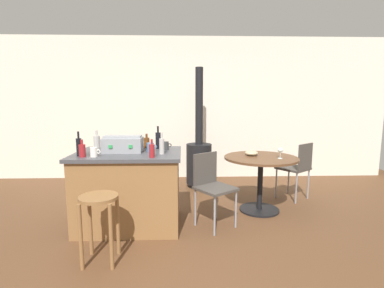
{
  "coord_description": "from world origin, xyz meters",
  "views": [
    {
      "loc": [
        0.02,
        -2.84,
        1.48
      ],
      "look_at": [
        0.14,
        0.8,
        0.94
      ],
      "focal_mm": 26.71,
      "sensor_mm": 36.0,
      "label": 1
    }
  ],
  "objects_px": {
    "bottle_2": "(79,147)",
    "serving_bowl": "(251,153)",
    "toolbox": "(123,144)",
    "cup_1": "(150,147)",
    "bottle_1": "(82,150)",
    "dining_table": "(261,170)",
    "bottle_0": "(147,142)",
    "bottle_3": "(152,150)",
    "kitchen_island": "(130,189)",
    "cup_2": "(94,152)",
    "bottle_4": "(97,142)",
    "wooden_stool": "(99,213)",
    "wood_stove": "(199,157)",
    "bottle_6": "(158,140)",
    "folding_chair_near": "(212,183)",
    "cup_0": "(166,146)",
    "bottle_5": "(162,146)",
    "folding_chair_far": "(297,166)",
    "wine_glass": "(280,150)"
  },
  "relations": [
    {
      "from": "bottle_1",
      "to": "serving_bowl",
      "type": "relative_size",
      "value": 1.05
    },
    {
      "from": "bottle_0",
      "to": "bottle_3",
      "type": "xyz_separation_m",
      "value": [
        0.14,
        -0.65,
        0.0
      ]
    },
    {
      "from": "bottle_0",
      "to": "bottle_1",
      "type": "xyz_separation_m",
      "value": [
        -0.61,
        -0.6,
        0.0
      ]
    },
    {
      "from": "bottle_3",
      "to": "cup_1",
      "type": "xyz_separation_m",
      "value": [
        -0.06,
        0.35,
        -0.02
      ]
    },
    {
      "from": "dining_table",
      "to": "cup_1",
      "type": "height_order",
      "value": "cup_1"
    },
    {
      "from": "bottle_1",
      "to": "wine_glass",
      "type": "distance_m",
      "value": 2.41
    },
    {
      "from": "bottle_5",
      "to": "bottle_2",
      "type": "bearing_deg",
      "value": -174.46
    },
    {
      "from": "bottle_2",
      "to": "serving_bowl",
      "type": "distance_m",
      "value": 2.21
    },
    {
      "from": "toolbox",
      "to": "serving_bowl",
      "type": "distance_m",
      "value": 1.73
    },
    {
      "from": "toolbox",
      "to": "bottle_1",
      "type": "xyz_separation_m",
      "value": [
        -0.37,
        -0.3,
        -0.02
      ]
    },
    {
      "from": "bottle_1",
      "to": "cup_1",
      "type": "height_order",
      "value": "bottle_1"
    },
    {
      "from": "serving_bowl",
      "to": "bottle_3",
      "type": "bearing_deg",
      "value": -146.64
    },
    {
      "from": "toolbox",
      "to": "cup_1",
      "type": "xyz_separation_m",
      "value": [
        0.32,
        0.01,
        -0.04
      ]
    },
    {
      "from": "folding_chair_far",
      "to": "cup_0",
      "type": "bearing_deg",
      "value": -160.67
    },
    {
      "from": "toolbox",
      "to": "bottle_5",
      "type": "relative_size",
      "value": 1.84
    },
    {
      "from": "folding_chair_near",
      "to": "bottle_6",
      "type": "xyz_separation_m",
      "value": [
        -0.65,
        0.28,
        0.49
      ]
    },
    {
      "from": "cup_0",
      "to": "cup_1",
      "type": "height_order",
      "value": "cup_1"
    },
    {
      "from": "kitchen_island",
      "to": "serving_bowl",
      "type": "bearing_deg",
      "value": 17.66
    },
    {
      "from": "bottle_3",
      "to": "kitchen_island",
      "type": "bearing_deg",
      "value": 133.14
    },
    {
      "from": "bottle_1",
      "to": "cup_2",
      "type": "height_order",
      "value": "bottle_1"
    },
    {
      "from": "toolbox",
      "to": "serving_bowl",
      "type": "relative_size",
      "value": 2.5
    },
    {
      "from": "bottle_0",
      "to": "kitchen_island",
      "type": "bearing_deg",
      "value": -119.21
    },
    {
      "from": "folding_chair_near",
      "to": "bottle_1",
      "type": "distance_m",
      "value": 1.51
    },
    {
      "from": "bottle_0",
      "to": "cup_2",
      "type": "bearing_deg",
      "value": -129.51
    },
    {
      "from": "wooden_stool",
      "to": "folding_chair_near",
      "type": "relative_size",
      "value": 0.73
    },
    {
      "from": "folding_chair_near",
      "to": "bottle_0",
      "type": "distance_m",
      "value": 0.99
    },
    {
      "from": "wooden_stool",
      "to": "kitchen_island",
      "type": "bearing_deg",
      "value": 81.14
    },
    {
      "from": "kitchen_island",
      "to": "toolbox",
      "type": "height_order",
      "value": "toolbox"
    },
    {
      "from": "bottle_1",
      "to": "bottle_5",
      "type": "height_order",
      "value": "bottle_5"
    },
    {
      "from": "folding_chair_far",
      "to": "cup_2",
      "type": "xyz_separation_m",
      "value": [
        -2.68,
        -1.11,
        0.42
      ]
    },
    {
      "from": "wooden_stool",
      "to": "cup_1",
      "type": "height_order",
      "value": "cup_1"
    },
    {
      "from": "bottle_3",
      "to": "bottle_4",
      "type": "xyz_separation_m",
      "value": [
        -0.73,
        0.53,
        0.02
      ]
    },
    {
      "from": "wood_stove",
      "to": "cup_1",
      "type": "bearing_deg",
      "value": -113.39
    },
    {
      "from": "cup_2",
      "to": "serving_bowl",
      "type": "height_order",
      "value": "cup_2"
    },
    {
      "from": "dining_table",
      "to": "serving_bowl",
      "type": "xyz_separation_m",
      "value": [
        -0.1,
        0.11,
        0.21
      ]
    },
    {
      "from": "bottle_6",
      "to": "folding_chair_near",
      "type": "bearing_deg",
      "value": -23.54
    },
    {
      "from": "toolbox",
      "to": "bottle_5",
      "type": "bearing_deg",
      "value": -17.82
    },
    {
      "from": "wine_glass",
      "to": "cup_1",
      "type": "bearing_deg",
      "value": -170.9
    },
    {
      "from": "cup_0",
      "to": "cup_2",
      "type": "height_order",
      "value": "cup_0"
    },
    {
      "from": "wood_stove",
      "to": "bottle_1",
      "type": "relative_size",
      "value": 10.9
    },
    {
      "from": "bottle_0",
      "to": "bottle_2",
      "type": "distance_m",
      "value": 0.86
    },
    {
      "from": "cup_0",
      "to": "cup_2",
      "type": "relative_size",
      "value": 0.99
    },
    {
      "from": "dining_table",
      "to": "bottle_0",
      "type": "height_order",
      "value": "bottle_0"
    },
    {
      "from": "toolbox",
      "to": "bottle_5",
      "type": "distance_m",
      "value": 0.49
    },
    {
      "from": "dining_table",
      "to": "folding_chair_far",
      "type": "distance_m",
      "value": 0.81
    },
    {
      "from": "bottle_4",
      "to": "cup_2",
      "type": "distance_m",
      "value": 0.49
    },
    {
      "from": "bottle_3",
      "to": "toolbox",
      "type": "bearing_deg",
      "value": 137.26
    },
    {
      "from": "bottle_2",
      "to": "serving_bowl",
      "type": "relative_size",
      "value": 1.5
    },
    {
      "from": "cup_2",
      "to": "folding_chair_near",
      "type": "bearing_deg",
      "value": 10.71
    },
    {
      "from": "cup_1",
      "to": "cup_2",
      "type": "xyz_separation_m",
      "value": [
        -0.57,
        -0.3,
        -0.0
      ]
    }
  ]
}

